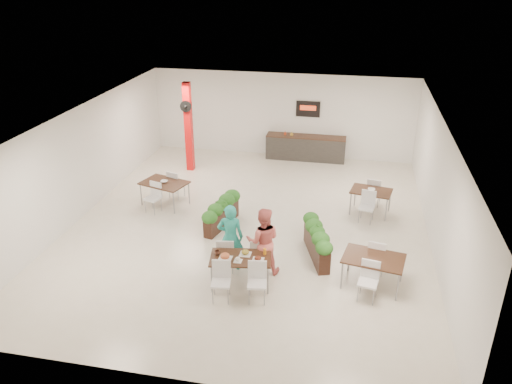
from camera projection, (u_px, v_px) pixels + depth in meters
ground at (249, 225)px, 14.40m from camera, size 12.00×12.00×0.00m
room_shell at (249, 160)px, 13.56m from camera, size 10.10×12.10×3.22m
red_column at (188, 126)px, 17.62m from camera, size 0.40×0.41×3.20m
service_counter at (306, 147)px, 19.05m from camera, size 3.00×0.64×2.20m
main_table at (240, 262)px, 11.48m from camera, size 1.51×1.79×0.92m
diner_man at (230, 237)px, 12.04m from camera, size 0.69×0.51×1.73m
diner_woman at (263, 241)px, 11.90m from camera, size 0.92×0.77×1.71m
planter_left at (221, 211)px, 14.14m from camera, size 0.72×1.67×0.89m
planter_right at (317, 240)px, 12.66m from camera, size 0.85×1.76×0.96m
side_table_a at (164, 185)px, 15.39m from camera, size 1.57×1.67×0.92m
side_table_b at (371, 194)px, 14.85m from camera, size 1.30×1.67×0.92m
side_table_c at (373, 262)px, 11.46m from camera, size 1.52×1.67×0.92m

